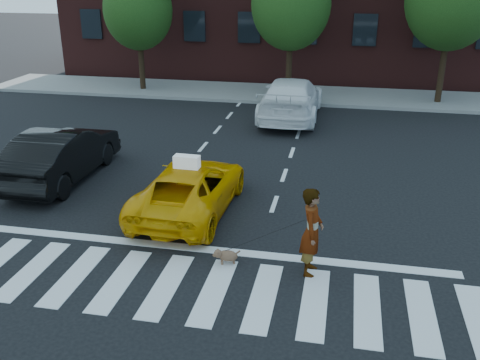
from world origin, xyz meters
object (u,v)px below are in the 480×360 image
object	(u,v)px
taxi	(190,188)
black_sedan	(62,154)
tree_left	(138,1)
white_suv	(291,98)
woman	(312,232)
dog	(226,255)

from	to	relation	value
taxi	black_sedan	size ratio (longest dim) A/B	0.96
tree_left	white_suv	distance (m)	9.51
black_sedan	woman	bearing A→B (deg)	153.00
taxi	black_sedan	bearing A→B (deg)	-15.98
tree_left	black_sedan	xyz separation A→B (m)	(2.02, -11.99, -3.64)
black_sedan	woman	xyz separation A→B (m)	(7.77, -3.90, 0.17)
taxi	woman	world-z (taller)	woman
taxi	dog	size ratio (longest dim) A/B	7.72
white_suv	woman	world-z (taller)	woman
black_sedan	tree_left	bearing A→B (deg)	-80.78
tree_left	black_sedan	bearing A→B (deg)	-80.45
tree_left	woman	world-z (taller)	tree_left
taxi	black_sedan	distance (m)	4.66
black_sedan	white_suv	world-z (taller)	white_suv
tree_left	white_suv	world-z (taller)	tree_left
white_suv	black_sedan	bearing A→B (deg)	54.49
tree_left	dog	world-z (taller)	tree_left
white_suv	woman	xyz separation A→B (m)	(1.78, -12.22, 0.11)
taxi	white_suv	xyz separation A→B (m)	(1.56, 9.75, 0.21)
black_sedan	white_suv	distance (m)	10.25
woman	black_sedan	bearing A→B (deg)	66.67
white_suv	dog	xyz separation A→B (m)	(-0.04, -12.24, -0.65)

